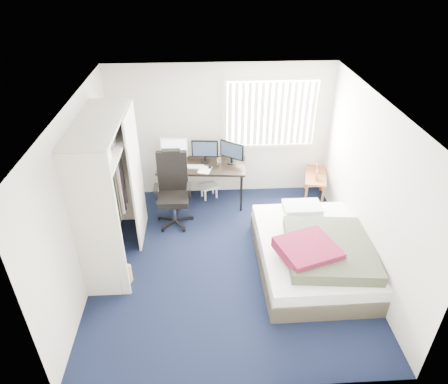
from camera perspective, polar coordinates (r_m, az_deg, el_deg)
name	(u,v)px	position (r m, az deg, el deg)	size (l,w,h in m)	color
ground	(228,261)	(6.28, 0.57, -9.76)	(4.20, 4.20, 0.00)	black
room_shell	(229,176)	(5.39, 0.66, 2.31)	(4.20, 4.20, 4.20)	silver
window_assembly	(271,114)	(7.30, 6.78, 11.05)	(1.72, 0.09, 1.32)	white
closet	(109,180)	(5.85, -16.11, 1.71)	(0.64, 1.84, 2.22)	beige
desk	(202,163)	(7.26, -3.16, 4.20)	(1.63, 0.87, 1.24)	black
office_chair	(174,196)	(6.89, -7.21, -0.57)	(0.62, 0.62, 1.31)	black
footstool	(209,188)	(7.64, -2.14, 0.56)	(0.39, 0.35, 0.26)	white
nightstand	(316,178)	(7.65, 12.94, 1.98)	(0.55, 0.82, 0.70)	brown
bed	(314,252)	(6.12, 12.74, -8.40)	(1.61, 2.13, 0.69)	#403B2E
pine_box	(114,276)	(6.01, -15.39, -11.55)	(0.40, 0.30, 0.30)	tan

